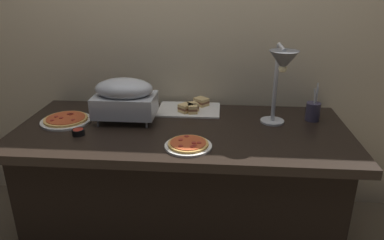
{
  "coord_description": "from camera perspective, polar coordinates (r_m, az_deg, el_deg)",
  "views": [
    {
      "loc": [
        0.21,
        -1.89,
        1.56
      ],
      "look_at": [
        0.06,
        0.0,
        0.81
      ],
      "focal_mm": 33.73,
      "sensor_mm": 36.0,
      "label": 1
    }
  ],
  "objects": [
    {
      "name": "ground_plane",
      "position": [
        2.47,
        -1.44,
        -17.74
      ],
      "size": [
        8.0,
        8.0,
        0.0
      ],
      "primitive_type": "plane",
      "color": "brown"
    },
    {
      "name": "sandwich_platter",
      "position": [
        2.33,
        -0.14,
        1.94
      ],
      "size": [
        0.4,
        0.28,
        0.06
      ],
      "color": "white",
      "rests_on": "buffet_table"
    },
    {
      "name": "back_wall",
      "position": [
        2.43,
        -0.46,
        13.04
      ],
      "size": [
        4.4,
        0.04,
        2.4
      ],
      "primitive_type": "cube",
      "color": "#C6B593",
      "rests_on": "ground_plane"
    },
    {
      "name": "heat_lamp",
      "position": [
        1.95,
        13.98,
        7.92
      ],
      "size": [
        0.15,
        0.34,
        0.47
      ],
      "color": "#B7BABF",
      "rests_on": "buffet_table"
    },
    {
      "name": "chafing_dish",
      "position": [
        2.15,
        -10.61,
        3.54
      ],
      "size": [
        0.36,
        0.24,
        0.26
      ],
      "color": "#B7BABF",
      "rests_on": "buffet_table"
    },
    {
      "name": "pizza_plate_front",
      "position": [
        1.83,
        -0.6,
        -3.96
      ],
      "size": [
        0.24,
        0.24,
        0.03
      ],
      "color": "white",
      "rests_on": "buffet_table"
    },
    {
      "name": "buffet_table",
      "position": [
        2.24,
        -1.54,
        -10.1
      ],
      "size": [
        1.9,
        0.84,
        0.76
      ],
      "color": "black",
      "rests_on": "ground_plane"
    },
    {
      "name": "utensil_holder",
      "position": [
        2.27,
        18.58,
        1.33
      ],
      "size": [
        0.08,
        0.08,
        0.23
      ],
      "color": "#383347",
      "rests_on": "buffet_table"
    },
    {
      "name": "sauce_cup_near",
      "position": [
        2.07,
        -17.54,
        -1.79
      ],
      "size": [
        0.07,
        0.07,
        0.03
      ],
      "color": "black",
      "rests_on": "buffet_table"
    },
    {
      "name": "pizza_plate_center",
      "position": [
        2.27,
        -19.31,
        0.02
      ],
      "size": [
        0.29,
        0.29,
        0.03
      ],
      "color": "white",
      "rests_on": "buffet_table"
    }
  ]
}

